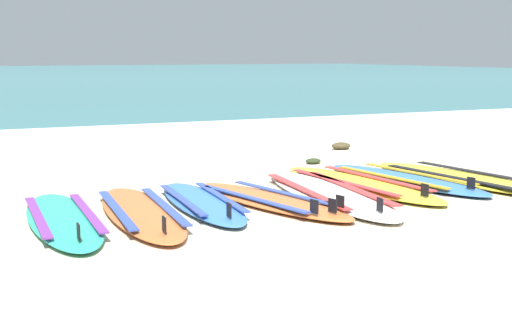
% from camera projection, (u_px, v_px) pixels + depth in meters
% --- Properties ---
extents(ground_plane, '(80.00, 80.00, 0.00)m').
position_uv_depth(ground_plane, '(302.00, 191.00, 6.87)').
color(ground_plane, beige).
extents(wave_foam_strip, '(80.00, 0.79, 0.11)m').
position_uv_depth(wave_foam_strip, '(145.00, 129.00, 11.83)').
color(wave_foam_strip, white).
rests_on(wave_foam_strip, ground).
extents(surfboard_0, '(0.60, 2.11, 0.18)m').
position_uv_depth(surfboard_0, '(63.00, 219.00, 5.55)').
color(surfboard_0, '#2DB793').
rests_on(surfboard_0, ground).
extents(surfboard_1, '(0.70, 2.20, 0.18)m').
position_uv_depth(surfboard_1, '(141.00, 212.00, 5.79)').
color(surfboard_1, orange).
rests_on(surfboard_1, ground).
extents(surfboard_2, '(0.61, 1.96, 0.18)m').
position_uv_depth(surfboard_2, '(202.00, 202.00, 6.16)').
color(surfboard_2, '#3875CC').
rests_on(surfboard_2, ground).
extents(surfboard_3, '(0.97, 2.11, 0.18)m').
position_uv_depth(surfboard_3, '(269.00, 200.00, 6.25)').
color(surfboard_3, orange).
rests_on(surfboard_3, ground).
extents(surfboard_4, '(0.87, 2.56, 0.18)m').
position_uv_depth(surfboard_4, '(328.00, 193.00, 6.57)').
color(surfboard_4, white).
rests_on(surfboard_4, ground).
extents(surfboard_5, '(0.82, 2.39, 0.18)m').
position_uv_depth(surfboard_5, '(359.00, 184.00, 7.03)').
color(surfboard_5, yellow).
rests_on(surfboard_5, ground).
extents(surfboard_6, '(0.87, 2.24, 0.18)m').
position_uv_depth(surfboard_6, '(404.00, 179.00, 7.29)').
color(surfboard_6, '#3875CC').
rests_on(surfboard_6, ground).
extents(surfboard_7, '(0.96, 2.56, 0.18)m').
position_uv_depth(surfboard_7, '(466.00, 179.00, 7.31)').
color(surfboard_7, yellow).
rests_on(surfboard_7, ground).
extents(seaweed_clump_near_shoreline, '(0.27, 0.22, 0.10)m').
position_uv_depth(seaweed_clump_near_shoreline, '(341.00, 146.00, 9.81)').
color(seaweed_clump_near_shoreline, '#4C4228').
rests_on(seaweed_clump_near_shoreline, ground).
extents(seaweed_clump_mid_sand, '(0.19, 0.15, 0.07)m').
position_uv_depth(seaweed_clump_mid_sand, '(313.00, 161.00, 8.52)').
color(seaweed_clump_mid_sand, '#2D381E').
rests_on(seaweed_clump_mid_sand, ground).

